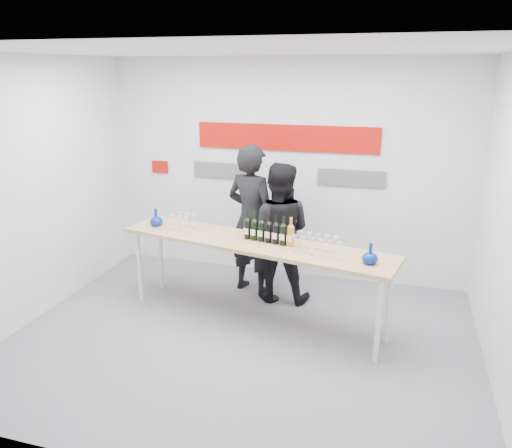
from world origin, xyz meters
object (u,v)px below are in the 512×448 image
Objects in this scene: presenter_left at (252,220)px; mic_stand at (272,262)px; presenter_right at (278,233)px; tasting_table at (254,247)px.

mic_stand is at bearing 165.45° from presenter_left.
presenter_left is at bearing 150.34° from mic_stand.
presenter_left is 1.11× the size of presenter_right.
presenter_right reaches higher than mic_stand.
presenter_right is 1.04× the size of mic_stand.
presenter_left is 0.60m from mic_stand.
presenter_right reaches higher than tasting_table.
tasting_table is 1.87× the size of presenter_right.
presenter_right is at bearing 55.33° from mic_stand.
presenter_left reaches higher than mic_stand.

